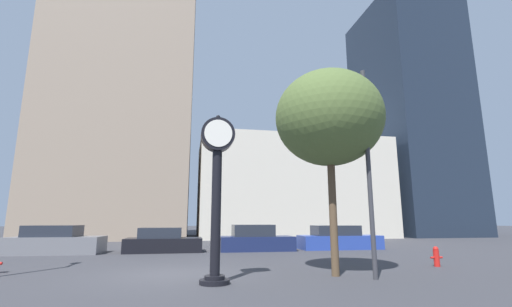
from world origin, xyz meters
The scene contains 12 objects.
ground_plane centered at (0.00, 0.00, 0.00)m, with size 200.00×200.00×0.00m, color #38383D.
building_tall_tower centered at (-6.47, 24.00, 19.59)m, with size 13.52×12.00×39.18m.
building_storefront_row centered at (10.73, 24.00, 4.87)m, with size 18.83×12.00×9.74m.
building_glass_modern centered at (25.97, 24.00, 13.91)m, with size 9.01×12.00×27.82m.
street_clock centered at (1.18, -1.93, 2.83)m, with size 0.96×0.81×4.66m.
car_grey centered at (-6.14, 7.91, 0.60)m, with size 4.49×2.10×1.41m.
car_black centered at (-0.88, 7.93, 0.54)m, with size 4.00×1.87×1.28m.
car_navy centered at (4.15, 7.85, 0.59)m, with size 4.12×1.89×1.42m.
car_blue centered at (9.19, 8.03, 0.57)m, with size 4.79×1.78×1.37m.
fire_hydrant_near centered at (9.43, 0.04, 0.37)m, with size 0.47×0.21×0.72m.
street_lamp_right centered at (5.75, -1.71, 4.23)m, with size 0.36×1.57×6.37m.
bare_tree centered at (4.88, -1.30, 4.96)m, with size 3.53×3.53×6.57m.
Camera 1 is at (0.46, -11.50, 1.65)m, focal length 24.00 mm.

